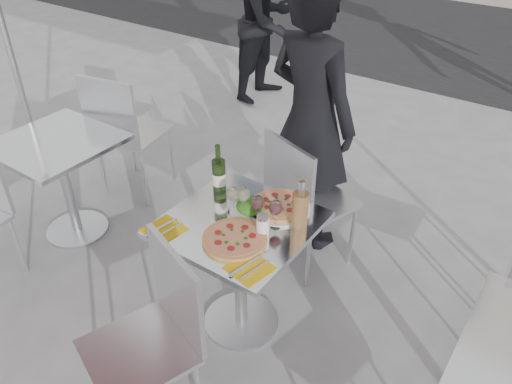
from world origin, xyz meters
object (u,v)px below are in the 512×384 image
Objects in this scene: chair_near at (156,328)px; pedestrian_a at (268,21)px; sugar_shaker at (263,225)px; wineglass_red_b at (276,209)px; side_chair_lfar at (123,127)px; pizza_far at (279,206)px; main_table at (240,253)px; pizza_near at (235,239)px; wineglass_white_a at (233,195)px; side_table_left at (62,168)px; chair_far at (302,194)px; salad_plate at (251,207)px; wineglass_red_a at (258,204)px; wine_bottle at (219,175)px; wineglass_white_b at (244,195)px; napkin_left at (164,229)px; carafe at (300,211)px; napkin_right at (250,268)px; woman_diner at (311,120)px.

chair_near is 3.93m from pedestrian_a.
wineglass_red_b reaches higher than sugar_shaker.
side_chair_lfar reaches higher than pizza_far.
wineglass_red_b is (0.17, 0.08, 0.32)m from main_table.
pizza_near is 2.02× the size of wineglass_white_a.
side_table_left is 1.64m from chair_far.
chair_far is 0.57m from salad_plate.
main_table is 4.76× the size of wineglass_red_a.
pizza_near is 0.25m from wineglass_red_b.
pizza_near is 2.97× the size of sugar_shaker.
wineglass_red_b is at bearing 64.31° from pizza_near.
wineglass_red_a is at bearing 3.09° from wineglass_white_a.
side_chair_lfar is at bearing 167.59° from pizza_far.
salad_plate is (0.00, 0.10, 0.25)m from main_table.
wineglass_white_b is at bearing -18.63° from wine_bottle.
wineglass_red_a and wineglass_red_b have the same top height.
pedestrian_a is (-1.75, 2.85, 0.30)m from main_table.
wineglass_red_a is at bearing 51.82° from napkin_left.
napkin_right is at bearing -96.13° from carafe.
chair_far is 0.64m from wineglass_red_a.
wineglass_white_b is (-0.31, -0.04, -0.01)m from carafe.
chair_near reaches higher than pizza_far.
pizza_far is (0.10, 0.21, 0.23)m from main_table.
napkin_left is at bearing -12.25° from side_table_left.
wineglass_white_b reaches higher than pizza_far.
woman_diner is at bearing -138.34° from pedestrian_a.
chair_far is 3.28× the size of wine_bottle.
main_table is at bearing 145.65° from napkin_right.
pizza_far is (1.60, 0.21, 0.23)m from side_table_left.
woman_diner is at bearing 34.89° from side_table_left.
chair_near reaches higher than napkin_right.
napkin_right is at bearing 124.11° from chair_far.
woman_diner is 6.12× the size of wine_bottle.
main_table is at bearing 109.37° from woman_diner.
main_table is at bearing -71.93° from wineglass_white_b.
carafe is 1.84× the size of wineglass_white_b.
salad_plate reaches higher than pizza_far.
wineglass_red_a is (0.06, -0.57, 0.29)m from chair_far.
wineglass_white_a is (1.68, -2.80, 0.02)m from pedestrian_a.
pedestrian_a reaches higher than napkin_left.
pedestrian_a reaches higher than wineglass_red_a.
wineglass_red_a is (0.10, -0.02, 0.00)m from wineglass_white_b.
chair_far is 4.58× the size of napkin_right.
main_table is at bearing 118.50° from pizza_near.
wineglass_white_a is at bearing -169.18° from carafe.
side_chair_lfar reaches higher than sugar_shaker.
pedestrian_a is 8.20× the size of napkin_left.
chair_near is at bearing 130.72° from side_chair_lfar.
side_table_left is 2.54× the size of wine_bottle.
wineglass_red_b is (-0.11, -0.04, -0.01)m from carafe.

